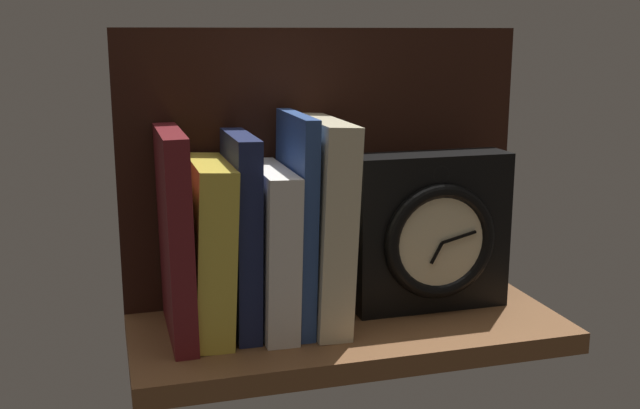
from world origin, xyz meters
TOP-DOWN VIEW (x-y plane):
  - ground_plane at (0.00, 0.00)cm, footprint 51.33×22.08cm
  - back_panel at (0.00, 10.44)cm, footprint 51.33×1.20cm
  - book_maroon_dawkins at (-19.78, 1.91)cm, footprint 2.84×15.36cm
  - book_yellow_seinlanguage at (-16.10, 1.91)cm, footprint 5.18×14.34cm
  - book_navy_bierce at (-12.40, 1.91)cm, footprint 3.10×12.68cm
  - book_white_catcher at (-8.94, 1.91)cm, footprint 4.22×15.29cm
  - book_blue_modern at (-5.93, 1.91)cm, footprint 2.37×13.89cm
  - book_cream_twain at (-2.82, 1.91)cm, footprint 4.97×15.87cm
  - framed_clock at (11.36, 2.09)cm, footprint 19.44×6.96cm

SIDE VIEW (x-z plane):
  - ground_plane at x=0.00cm, z-range -2.50..0.00cm
  - book_white_catcher at x=-8.94cm, z-range -0.05..18.81cm
  - framed_clock at x=11.36cm, z-range -0.08..19.37cm
  - book_yellow_seinlanguage at x=-16.10cm, z-range -0.09..19.88cm
  - book_navy_bierce at x=-12.40cm, z-range -0.02..22.75cm
  - book_maroon_dawkins at x=-19.78cm, z-range -0.01..23.45cm
  - book_cream_twain at x=-2.82cm, z-range -0.07..24.13cm
  - book_blue_modern at x=-5.93cm, z-range -0.02..24.82cm
  - back_panel at x=0.00cm, z-range 0.00..34.31cm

